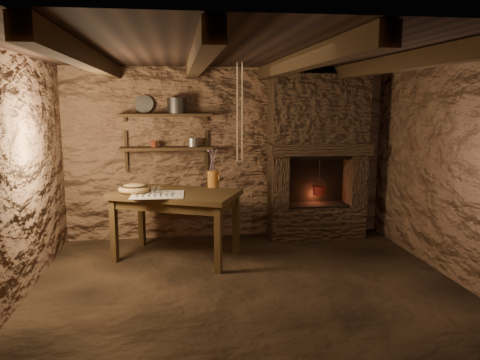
{
  "coord_description": "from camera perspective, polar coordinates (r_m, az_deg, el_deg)",
  "views": [
    {
      "loc": [
        -0.72,
        -4.58,
        1.93
      ],
      "look_at": [
        0.03,
        0.9,
        1.0
      ],
      "focal_mm": 35.0,
      "sensor_mm": 36.0,
      "label": 1
    }
  ],
  "objects": [
    {
      "name": "pewter_cutlery_row",
      "position": [
        5.56,
        -10.02,
        -1.73
      ],
      "size": [
        0.52,
        0.22,
        0.01
      ],
      "primitive_type": null,
      "rotation": [
        0.0,
        0.0,
        -0.04
      ],
      "color": "gray",
      "rests_on": "linen_cloth"
    },
    {
      "name": "beam_far_left",
      "position": [
        4.66,
        -17.97,
        13.79
      ],
      "size": [
        0.14,
        3.95,
        0.16
      ],
      "primitive_type": "cube",
      "color": "black",
      "rests_on": "ceiling"
    },
    {
      "name": "tin_pan",
      "position": [
        6.53,
        -11.62,
        9.05
      ],
      "size": [
        0.25,
        0.11,
        0.25
      ],
      "primitive_type": "cylinder",
      "rotation": [
        1.26,
        0.0,
        0.0
      ],
      "color": "#A9A9A4",
      "rests_on": "shelf_upper"
    },
    {
      "name": "red_pot",
      "position": [
        6.72,
        9.59,
        -1.19
      ],
      "size": [
        0.23,
        0.23,
        0.54
      ],
      "rotation": [
        0.0,
        0.0,
        -0.35
      ],
      "color": "maroon",
      "rests_on": "hearth"
    },
    {
      "name": "right_wall",
      "position": [
        5.5,
        24.92,
        1.04
      ],
      "size": [
        0.04,
        4.0,
        2.4
      ],
      "primitive_type": "cube",
      "color": "brown",
      "rests_on": "floor"
    },
    {
      "name": "ceiling",
      "position": [
        4.66,
        1.15,
        15.35
      ],
      "size": [
        4.5,
        4.0,
        0.04
      ],
      "primitive_type": "cube",
      "color": "black",
      "rests_on": "back_wall"
    },
    {
      "name": "back_wall",
      "position": [
        6.66,
        -1.56,
        3.25
      ],
      "size": [
        4.5,
        0.04,
        2.4
      ],
      "primitive_type": "cube",
      "color": "brown",
      "rests_on": "floor"
    },
    {
      "name": "floor",
      "position": [
        5.02,
        1.05,
        -13.06
      ],
      "size": [
        4.5,
        4.5,
        0.0
      ],
      "primitive_type": "plane",
      "color": "black",
      "rests_on": "ground"
    },
    {
      "name": "wooden_bowl",
      "position": [
        5.78,
        -12.78,
        -1.09
      ],
      "size": [
        0.44,
        0.44,
        0.13
      ],
      "primitive_type": "ellipsoid",
      "rotation": [
        0.0,
        0.0,
        -0.19
      ],
      "color": "#9C7743",
      "rests_on": "work_table"
    },
    {
      "name": "beam_mid_right",
      "position": [
        4.75,
        7.29,
        14.07
      ],
      "size": [
        0.14,
        3.95,
        0.16
      ],
      "primitive_type": "cube",
      "color": "black",
      "rests_on": "ceiling"
    },
    {
      "name": "shelf_lower",
      "position": [
        6.45,
        -8.95,
        3.83
      ],
      "size": [
        1.25,
        0.3,
        0.04
      ],
      "primitive_type": "cube",
      "color": "black",
      "rests_on": "back_wall"
    },
    {
      "name": "hearth",
      "position": [
        6.68,
        9.39,
        3.38
      ],
      "size": [
        1.43,
        0.51,
        2.3
      ],
      "color": "#312218",
      "rests_on": "floor"
    },
    {
      "name": "stoneware_jug",
      "position": [
        5.98,
        -3.3,
        1.1
      ],
      "size": [
        0.16,
        0.16,
        0.49
      ],
      "rotation": [
        0.0,
        0.0,
        0.16
      ],
      "color": "#A15D1F",
      "rests_on": "work_table"
    },
    {
      "name": "linen_cloth",
      "position": [
        5.58,
        -10.01,
        -1.79
      ],
      "size": [
        0.63,
        0.51,
        0.01
      ],
      "primitive_type": "cube",
      "rotation": [
        0.0,
        0.0,
        -0.04
      ],
      "color": "beige",
      "rests_on": "work_table"
    },
    {
      "name": "iron_stockpot",
      "position": [
        6.42,
        -7.71,
        8.88
      ],
      "size": [
        0.33,
        0.33,
        0.19
      ],
      "primitive_type": "cylinder",
      "rotation": [
        0.0,
        0.0,
        -0.42
      ],
      "color": "#2D2A28",
      "rests_on": "shelf_upper"
    },
    {
      "name": "small_kettle",
      "position": [
        6.45,
        -5.78,
        4.59
      ],
      "size": [
        0.2,
        0.17,
        0.18
      ],
      "primitive_type": null,
      "rotation": [
        0.0,
        0.0,
        0.31
      ],
      "color": "#A9A9A4",
      "rests_on": "shelf_lower"
    },
    {
      "name": "rusty_tin",
      "position": [
        6.45,
        -10.43,
        4.35
      ],
      "size": [
        0.1,
        0.1,
        0.09
      ],
      "primitive_type": "cylinder",
      "rotation": [
        0.0,
        0.0,
        0.14
      ],
      "color": "#501D10",
      "rests_on": "shelf_lower"
    },
    {
      "name": "beam_mid_left",
      "position": [
        4.6,
        -5.22,
        14.26
      ],
      "size": [
        0.14,
        3.95,
        0.16
      ],
      "primitive_type": "cube",
      "color": "black",
      "rests_on": "ceiling"
    },
    {
      "name": "beam_far_right",
      "position": [
        5.1,
        18.51,
        13.35
      ],
      "size": [
        0.14,
        3.95,
        0.16
      ],
      "primitive_type": "cube",
      "color": "black",
      "rests_on": "ceiling"
    },
    {
      "name": "front_wall",
      "position": [
        2.77,
        7.52,
        -5.76
      ],
      "size": [
        4.5,
        0.04,
        2.4
      ],
      "primitive_type": "cube",
      "color": "brown",
      "rests_on": "floor"
    },
    {
      "name": "left_wall",
      "position": [
        4.88,
        -25.99,
        -0.01
      ],
      "size": [
        0.04,
        4.0,
        2.4
      ],
      "primitive_type": "cube",
      "color": "brown",
      "rests_on": "floor"
    },
    {
      "name": "drinking_glasses",
      "position": [
        5.69,
        -9.78,
        -1.12
      ],
      "size": [
        0.2,
        0.06,
        0.08
      ],
      "primitive_type": null,
      "color": "silver",
      "rests_on": "linen_cloth"
    },
    {
      "name": "work_table",
      "position": [
        5.84,
        -7.77,
        -5.18
      ],
      "size": [
        1.69,
        1.37,
        0.84
      ],
      "rotation": [
        0.0,
        0.0,
        -0.42
      ],
      "color": "#342412",
      "rests_on": "floor"
    },
    {
      "name": "hanging_ropes",
      "position": [
        5.68,
        -0.03,
        8.24
      ],
      "size": [
        0.08,
        0.08,
        1.2
      ],
      "primitive_type": null,
      "color": "beige",
      "rests_on": "ceiling"
    },
    {
      "name": "shelf_upper",
      "position": [
        6.42,
        -9.06,
        7.83
      ],
      "size": [
        1.25,
        0.3,
        0.04
      ],
      "primitive_type": "cube",
      "color": "black",
      "rests_on": "back_wall"
    }
  ]
}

